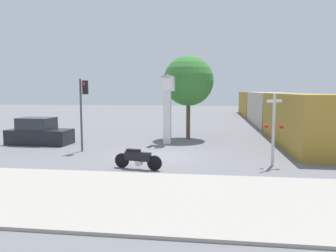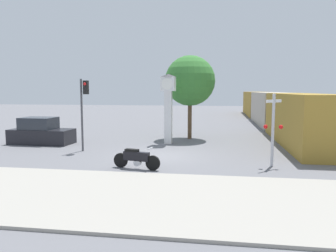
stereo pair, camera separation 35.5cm
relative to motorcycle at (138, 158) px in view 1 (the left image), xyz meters
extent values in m
plane|color=slate|center=(0.63, 3.06, -0.50)|extent=(120.00, 120.00, 0.00)
cube|color=#9E998E|center=(0.63, -4.00, -0.45)|extent=(36.00, 6.00, 0.10)
cylinder|color=black|center=(0.81, -0.18, -0.15)|extent=(0.70, 0.26, 0.69)
cylinder|color=black|center=(-0.80, 0.17, -0.15)|extent=(0.70, 0.26, 0.69)
cube|color=black|center=(0.01, 0.00, 0.10)|extent=(1.29, 0.51, 0.41)
cube|color=black|center=(-0.22, 0.05, 0.36)|extent=(0.68, 0.39, 0.11)
cylinder|color=silver|center=(0.06, -0.01, -0.19)|extent=(0.36, 0.29, 0.32)
cube|color=silver|center=(0.69, -0.15, 0.51)|extent=(0.17, 0.51, 0.05)
cube|color=white|center=(0.35, 7.49, 1.29)|extent=(0.50, 0.50, 3.58)
cube|color=white|center=(0.35, 7.49, 3.55)|extent=(0.94, 0.94, 0.94)
cylinder|color=white|center=(0.35, 7.00, 3.55)|extent=(0.75, 0.02, 0.75)
cone|color=#333338|center=(0.35, 7.49, 4.12)|extent=(1.13, 1.13, 0.20)
cube|color=olive|center=(9.22, 8.49, 1.20)|extent=(2.80, 12.68, 3.40)
cube|color=#ADA393|center=(9.22, 21.78, 1.20)|extent=(2.80, 12.68, 3.40)
cube|color=olive|center=(9.22, 35.06, 1.20)|extent=(2.80, 12.68, 3.40)
cylinder|color=#47474C|center=(-4.29, 3.90, 1.65)|extent=(0.12, 0.12, 4.29)
cube|color=black|center=(-3.99, 3.90, 3.30)|extent=(0.28, 0.24, 0.80)
sphere|color=red|center=(-3.99, 3.75, 3.50)|extent=(0.16, 0.16, 0.16)
cylinder|color=#B7B7BC|center=(6.29, 1.50, 1.24)|extent=(0.14, 0.14, 3.47)
cube|color=white|center=(6.29, 1.50, 2.63)|extent=(0.82, 0.82, 0.14)
sphere|color=red|center=(5.94, 1.45, 1.41)|extent=(0.20, 0.20, 0.20)
sphere|color=red|center=(6.64, 1.45, 1.41)|extent=(0.20, 0.20, 0.20)
cylinder|color=brown|center=(1.61, 9.89, 0.93)|extent=(0.30, 0.30, 2.85)
sphere|color=#387A33|center=(1.61, 9.89, 3.83)|extent=(3.71, 3.71, 3.71)
cube|color=black|center=(-8.14, 6.04, 0.00)|extent=(4.26, 1.94, 1.00)
cube|color=#262B33|center=(-8.34, 6.05, 0.90)|extent=(2.26, 1.73, 0.80)
camera|label=1|loc=(3.35, -14.51, 3.13)|focal=35.00mm
camera|label=2|loc=(3.70, -14.46, 3.13)|focal=35.00mm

